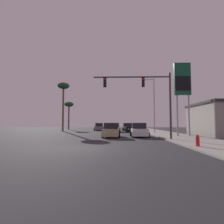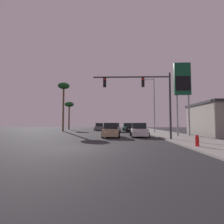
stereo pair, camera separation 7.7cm
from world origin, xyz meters
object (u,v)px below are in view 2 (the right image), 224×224
car_grey (99,127)px  traffic_light_mast (147,92)px  car_tan (111,131)px  car_white (139,130)px  palm_tree_far (69,106)px  street_lamp (153,102)px  gas_station_sign (182,83)px  car_silver (115,128)px  car_black (131,128)px  car_green (127,127)px  palm_tree_mid (64,89)px  fire_hydrant (197,141)px

car_grey → traffic_light_mast: size_ratio=0.57×
car_tan → traffic_light_mast: traffic_light_mast is taller
car_tan → car_white: same height
traffic_light_mast → palm_tree_far: size_ratio=1.05×
street_lamp → gas_station_sign: size_ratio=1.00×
car_tan → car_silver: (0.31, 12.52, 0.00)m
gas_station_sign → traffic_light_mast: bearing=-139.0°
car_grey → car_silver: size_ratio=1.00×
car_tan → traffic_light_mast: 6.59m
car_black → traffic_light_mast: bearing=93.3°
street_lamp → car_tan: bearing=-129.7°
car_green → car_silver: size_ratio=1.00×
car_tan → car_silver: 12.52m
car_grey → palm_tree_far: (-8.68, 6.33, 5.54)m
car_black → car_white: bearing=92.1°
car_tan → car_white: (3.37, 0.65, 0.00)m
car_white → palm_tree_mid: palm_tree_mid is taller
traffic_light_mast → palm_tree_far: (-15.63, 28.45, 1.55)m
car_silver → traffic_light_mast: 17.05m
car_green → car_grey: bearing=-0.7°
car_black → fire_hydrant: car_black is taller
car_grey → car_white: size_ratio=1.00×
car_grey → car_black: size_ratio=1.00×
car_green → street_lamp: (3.77, -10.47, 4.36)m
street_lamp → palm_tree_far: (-18.67, 16.62, 1.18)m
street_lamp → fire_hydrant: street_lamp is taller
car_grey → car_tan: bearing=98.8°
car_green → palm_tree_far: size_ratio=0.60×
car_white → car_grey: bearing=-67.4°
car_tan → car_black: size_ratio=1.00×
car_green → traffic_light_mast: size_ratio=0.57×
car_silver → street_lamp: (6.43, -4.40, 4.36)m
car_white → car_black: same height
car_green → car_grey: same height
palm_tree_far → car_tan: bearing=-64.3°
car_tan → car_grey: 18.69m
street_lamp → fire_hydrant: 17.75m
car_tan → palm_tree_mid: size_ratio=0.43×
car_silver → car_green: bearing=-111.9°
car_white → street_lamp: (3.38, 7.47, 4.36)m
car_white → street_lamp: bearing=-112.2°
street_lamp → traffic_light_mast: bearing=-104.4°
car_green → fire_hydrant: size_ratio=5.72×
car_white → palm_tree_far: (-15.30, 24.09, 5.54)m
car_grey → gas_station_sign: (12.04, -17.70, 5.86)m
car_tan → street_lamp: size_ratio=0.48×
car_black → palm_tree_far: bearing=-37.0°
car_grey → car_black: bearing=136.4°
car_tan → car_grey: (-3.25, 18.41, 0.00)m
palm_tree_far → palm_tree_mid: bearing=-81.2°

